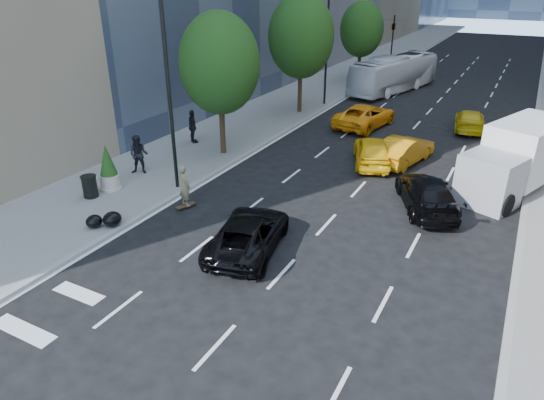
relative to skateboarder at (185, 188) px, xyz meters
The scene contains 22 objects.
ground 5.68m from the skateboarder, 27.74° to the right, with size 160.00×160.00×0.00m, color black.
sidewalk_left 27.70m from the skateboarder, 98.39° to the left, with size 6.00×120.00×0.15m, color slate.
lamp_near 5.26m from the skateboarder, 134.37° to the left, with size 2.13×0.22×10.00m.
lamp_far 20.04m from the skateboarder, 94.01° to the left, with size 2.13×0.22×10.00m.
tree_near 7.89m from the skateboarder, 109.30° to the left, with size 4.20×4.20×7.46m.
tree_mid 17.12m from the skateboarder, 97.77° to the left, with size 4.50×4.50×7.99m.
tree_far 29.71m from the skateboarder, 94.35° to the left, with size 3.90×3.90×6.92m.
traffic_signal 37.56m from the skateboarder, 92.20° to the left, with size 2.48×0.53×5.20m.
skateboarder is the anchor object (origin of this frame).
black_sedan_lincoln 4.50m from the skateboarder, 22.34° to the right, with size 2.18×4.73×1.31m, color black.
black_sedan_mercedes 10.32m from the skateboarder, 27.42° to the left, with size 1.98×4.87×1.41m, color black.
taxi_a 10.44m from the skateboarder, 58.43° to the left, with size 1.77×4.40×1.50m, color yellow.
taxi_b 12.07m from the skateboarder, 55.01° to the left, with size 1.53×4.38×1.44m, color orange.
taxi_c 15.67m from the skateboarder, 79.10° to the left, with size 2.46×5.33×1.48m, color orange.
taxi_d 20.07m from the skateboarder, 62.83° to the left, with size 1.77×4.35×1.26m, color gold.
city_bus 26.84m from the skateboarder, 86.23° to the left, with size 2.49×10.64×2.96m, color white.
box_truck 15.04m from the skateboarder, 35.24° to the left, with size 4.54×6.95×3.13m.
pedestrian_a 4.59m from the skateboarder, 155.95° to the left, with size 0.95×0.74×1.95m, color black.
pedestrian_b 8.50m from the skateboarder, 123.98° to the left, with size 1.13×0.47×1.94m, color black.
trash_can 4.44m from the skateboarder, 162.57° to the right, with size 0.64×0.64×0.96m, color black.
planter_shrub 4.13m from the skateboarder, behind, with size 0.88×0.88×2.12m.
garbage_bags 3.50m from the skateboarder, 117.19° to the right, with size 1.19×1.14×0.59m.
Camera 1 is at (7.15, -12.31, 9.22)m, focal length 32.00 mm.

